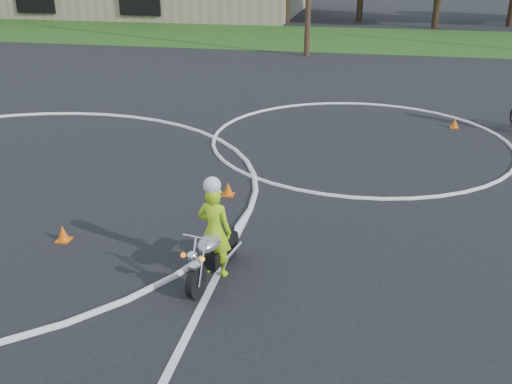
# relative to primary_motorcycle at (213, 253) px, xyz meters

# --- Properties ---
(grass_strip) EXTENTS (120.00, 10.00, 0.02)m
(grass_strip) POSITION_rel_primary_motorcycle_xyz_m (-5.96, 26.62, -0.43)
(grass_strip) COLOR #1E4714
(grass_strip) RESTS_ON ground
(course_markings) EXTENTS (19.05, 19.05, 0.12)m
(course_markings) POSITION_rel_primary_motorcycle_xyz_m (-3.79, 3.97, -0.44)
(course_markings) COLOR silver
(course_markings) RESTS_ON ground
(primary_motorcycle) EXTENTS (0.68, 1.73, 0.92)m
(primary_motorcycle) POSITION_rel_primary_motorcycle_xyz_m (0.00, 0.00, 0.00)
(primary_motorcycle) COLOR black
(primary_motorcycle) RESTS_ON ground
(rider_primary_grp) EXTENTS (0.62, 0.47, 1.70)m
(rider_primary_grp) POSITION_rel_primary_motorcycle_xyz_m (0.00, 0.13, 0.38)
(rider_primary_grp) COLOR #9FD816
(rider_primary_grp) RESTS_ON ground
(traffic_cones) EXTENTS (17.76, 13.34, 0.30)m
(traffic_cones) POSITION_rel_primary_motorcycle_xyz_m (-1.81, 2.66, -0.31)
(traffic_cones) COLOR #E95C0C
(traffic_cones) RESTS_ON ground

